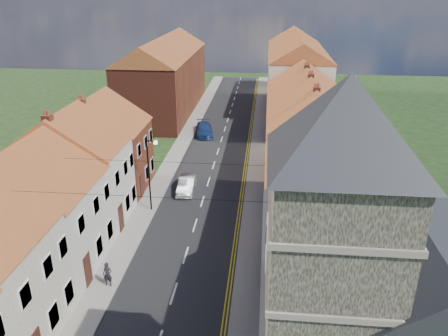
% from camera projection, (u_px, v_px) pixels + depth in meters
% --- Properties ---
extents(road, '(7.00, 90.00, 0.02)m').
position_uv_depth(road, '(214.00, 165.00, 44.36)').
color(road, black).
rests_on(road, ground).
extents(pavement_left, '(1.80, 90.00, 0.12)m').
position_uv_depth(pavement_left, '(171.00, 163.00, 44.74)').
color(pavement_left, gray).
rests_on(pavement_left, ground).
extents(pavement_right, '(1.80, 90.00, 0.12)m').
position_uv_depth(pavement_right, '(257.00, 166.00, 43.95)').
color(pavement_right, gray).
rests_on(pavement_right, ground).
extents(church, '(11.25, 14.25, 15.20)m').
position_uv_depth(church, '(371.00, 299.00, 16.79)').
color(church, black).
rests_on(church, ground).
extents(cottage_r_tudor, '(8.30, 5.20, 9.00)m').
position_uv_depth(cottage_r_tudor, '(333.00, 213.00, 25.94)').
color(cottage_r_tudor, beige).
rests_on(cottage_r_tudor, ground).
extents(cottage_r_white_near, '(8.30, 6.00, 9.00)m').
position_uv_depth(cottage_r_white_near, '(323.00, 176.00, 30.88)').
color(cottage_r_white_near, beige).
rests_on(cottage_r_white_near, ground).
extents(cottage_r_cream_mid, '(8.30, 5.20, 9.00)m').
position_uv_depth(cottage_r_cream_mid, '(316.00, 150.00, 35.82)').
color(cottage_r_cream_mid, beige).
rests_on(cottage_r_cream_mid, ground).
extents(cottage_r_pink, '(8.30, 6.00, 9.00)m').
position_uv_depth(cottage_r_pink, '(310.00, 129.00, 40.77)').
color(cottage_r_pink, maroon).
rests_on(cottage_r_pink, ground).
extents(cottage_r_white_far, '(8.30, 5.20, 9.00)m').
position_uv_depth(cottage_r_white_far, '(306.00, 114.00, 45.72)').
color(cottage_r_white_far, beige).
rests_on(cottage_r_white_far, ground).
extents(cottage_r_cream_far, '(8.30, 6.00, 9.00)m').
position_uv_depth(cottage_r_cream_far, '(303.00, 101.00, 50.67)').
color(cottage_r_cream_far, beige).
rests_on(cottage_r_cream_far, ground).
extents(cottage_l_white, '(8.30, 6.90, 8.80)m').
position_uv_depth(cottage_l_white, '(29.00, 206.00, 26.95)').
color(cottage_l_white, silver).
rests_on(cottage_l_white, ground).
extents(cottage_l_brick_mid, '(8.30, 5.70, 9.10)m').
position_uv_depth(cottage_l_brick_mid, '(70.00, 166.00, 32.48)').
color(cottage_l_brick_mid, silver).
rests_on(cottage_l_brick_mid, ground).
extents(cottage_l_pink, '(8.30, 6.30, 8.80)m').
position_uv_depth(cottage_l_pink, '(98.00, 142.00, 37.85)').
color(cottage_l_pink, maroon).
rests_on(cottage_l_pink, ground).
extents(block_right_far, '(8.30, 24.20, 10.50)m').
position_uv_depth(block_right_far, '(296.00, 70.00, 64.36)').
color(block_right_far, beige).
rests_on(block_right_far, ground).
extents(block_left_far, '(8.30, 24.20, 10.50)m').
position_uv_depth(block_left_far, '(165.00, 74.00, 61.45)').
color(block_left_far, maroon).
rests_on(block_left_far, ground).
extents(lamppost, '(0.88, 0.15, 6.00)m').
position_uv_depth(lamppost, '(150.00, 171.00, 34.16)').
color(lamppost, black).
rests_on(lamppost, pavement_left).
extents(car_mid, '(1.50, 3.96, 1.29)m').
position_uv_depth(car_mid, '(187.00, 184.00, 38.68)').
color(car_mid, '#9C9FA4').
rests_on(car_mid, ground).
extents(car_far, '(2.82, 5.03, 1.38)m').
position_uv_depth(car_far, '(204.00, 129.00, 53.00)').
color(car_far, navy).
rests_on(car_far, ground).
extents(pedestrian_left, '(0.60, 0.41, 1.58)m').
position_uv_depth(pedestrian_left, '(108.00, 274.00, 26.29)').
color(pedestrian_left, black).
rests_on(pedestrian_left, pavement_left).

